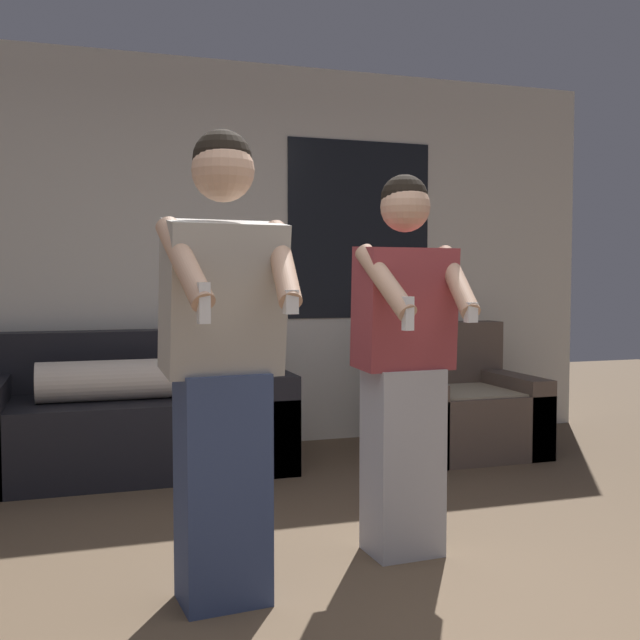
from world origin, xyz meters
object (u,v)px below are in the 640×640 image
couch (129,419)px  person_right (404,363)px  armchair (456,409)px  person_left (223,365)px

couch → person_right: person_right is taller
couch → person_right: (1.04, -1.82, 0.51)m
couch → person_right: size_ratio=1.19×
armchair → person_right: size_ratio=0.59×
person_right → armchair: bearing=55.5°
armchair → couch: bearing=176.0°
person_right → couch: bearing=119.6°
person_left → person_right: bearing=17.4°
couch → person_left: person_left is taller
person_left → armchair: bearing=44.3°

